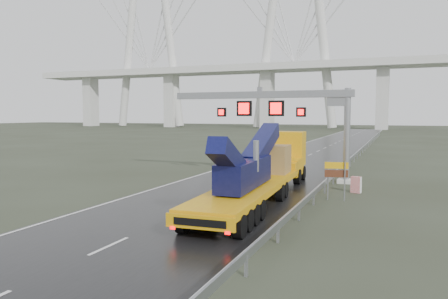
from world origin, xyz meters
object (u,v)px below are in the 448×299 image
at_px(sign_gantry, 285,109).
at_px(exit_sign_pair, 336,173).
at_px(heavy_haul_truck, 267,167).
at_px(striped_barrier, 356,185).

distance_m(sign_gantry, exit_sign_pair, 9.54).
xyz_separation_m(sign_gantry, heavy_haul_truck, (0.53, -6.75, -3.81)).
bearing_deg(exit_sign_pair, sign_gantry, 115.15).
bearing_deg(exit_sign_pair, heavy_haul_truck, 165.46).
xyz_separation_m(heavy_haul_truck, striped_barrier, (5.36, 2.76, -1.26)).
height_order(heavy_haul_truck, striped_barrier, heavy_haul_truck).
xyz_separation_m(sign_gantry, exit_sign_pair, (5.00, -7.11, -3.94)).
relative_size(exit_sign_pair, striped_barrier, 2.20).
bearing_deg(striped_barrier, heavy_haul_truck, -139.09).
distance_m(sign_gantry, striped_barrier, 8.74).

